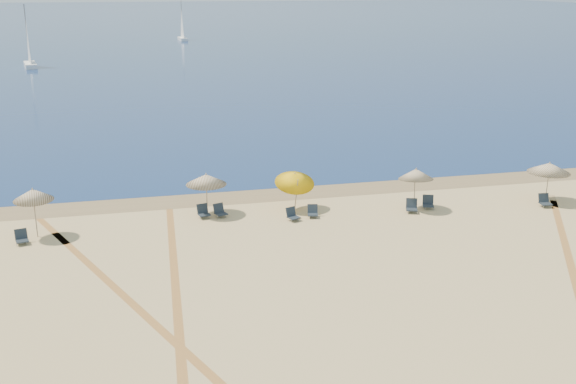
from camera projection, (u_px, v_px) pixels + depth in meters
name	position (u px, v px, depth m)	size (l,w,h in m)	color
ocean	(144.00, 19.00, 227.24)	(500.00, 500.00, 0.00)	#0C2151
wet_sand	(272.00, 194.00, 40.30)	(500.00, 500.00, 0.00)	olive
umbrella_1	(33.00, 195.00, 32.91)	(1.89, 1.91, 2.49)	gray
umbrella_2	(206.00, 179.00, 36.25)	(2.15, 2.16, 2.26)	gray
umbrella_3	(295.00, 179.00, 36.98)	(2.14, 2.20, 2.40)	gray
umbrella_4	(416.00, 174.00, 37.11)	(1.90, 1.93, 2.31)	gray
umbrella_5	(549.00, 168.00, 38.32)	(2.33, 2.34, 2.31)	gray
chair_2	(22.00, 237.00, 32.59)	(0.70, 0.77, 0.68)	black
chair_3	(203.00, 212.00, 36.20)	(0.71, 0.78, 0.70)	black
chair_4	(220.00, 211.00, 36.33)	(0.75, 0.81, 0.68)	black
chair_5	(292.00, 215.00, 35.78)	(0.75, 0.81, 0.67)	black
chair_6	(313.00, 212.00, 36.28)	(0.65, 0.72, 0.64)	black
chair_7	(412.00, 206.00, 37.05)	(0.79, 0.85, 0.71)	black
chair_8	(428.00, 203.00, 37.68)	(0.78, 0.84, 0.71)	black
chair_9	(545.00, 201.00, 37.98)	(0.65, 0.74, 0.70)	black
sailboat_0	(29.00, 48.00, 98.71)	(2.51, 6.12, 8.86)	white
sailboat_1	(182.00, 28.00, 143.98)	(1.72, 5.49, 8.06)	white
tire_tracks	(292.00, 304.00, 26.50)	(55.22, 43.55, 0.00)	tan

